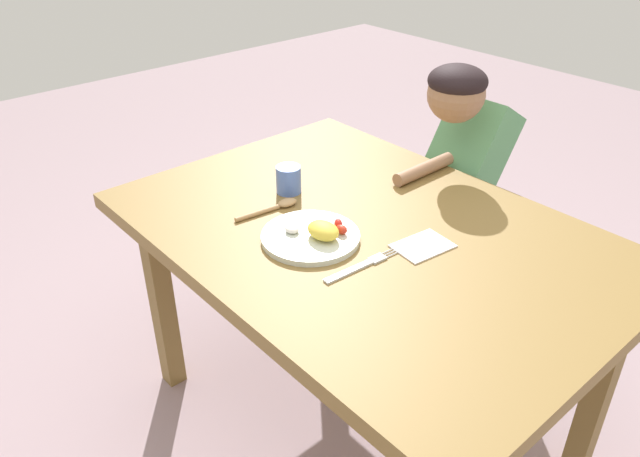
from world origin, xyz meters
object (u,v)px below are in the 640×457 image
(fork, at_px, (360,267))
(drinking_cup, at_px, (289,179))
(spoon, at_px, (276,206))
(person, at_px, (465,197))
(plate, at_px, (313,235))

(fork, xyz_separation_m, drinking_cup, (-0.42, 0.12, 0.04))
(spoon, xyz_separation_m, drinking_cup, (-0.06, 0.09, 0.03))
(fork, height_order, person, person)
(spoon, relative_size, person, 0.18)
(person, bearing_deg, fork, 107.24)
(spoon, height_order, person, person)
(spoon, bearing_deg, drinking_cup, 39.57)
(spoon, distance_m, drinking_cup, 0.11)
(person, bearing_deg, plate, 94.78)
(person, bearing_deg, spoon, 79.77)
(fork, bearing_deg, drinking_cup, 78.02)
(drinking_cup, relative_size, person, 0.08)
(plate, bearing_deg, spoon, 171.89)
(plate, distance_m, fork, 0.17)
(fork, height_order, drinking_cup, drinking_cup)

